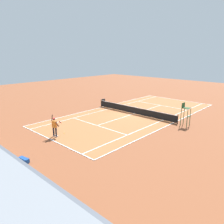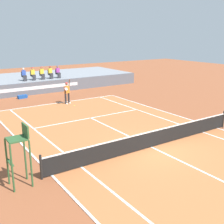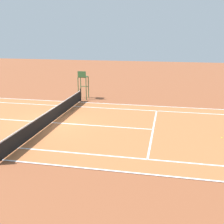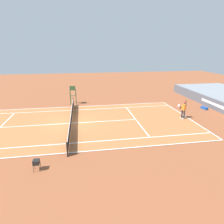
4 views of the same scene
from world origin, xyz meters
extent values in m
plane|color=brown|center=(0.00, 0.00, 0.00)|extent=(80.00, 80.00, 0.00)
cube|color=#B76638|center=(0.00, 0.00, 0.01)|extent=(10.98, 23.78, 0.02)
cube|color=white|center=(-5.49, 0.00, 0.02)|extent=(0.10, 23.78, 0.01)
cube|color=white|center=(5.49, 0.00, 0.02)|extent=(0.10, 23.78, 0.01)
cube|color=white|center=(-4.11, 0.00, 0.02)|extent=(0.10, 23.78, 0.01)
cube|color=white|center=(4.11, 0.00, 0.02)|extent=(0.10, 23.78, 0.01)
cube|color=white|center=(0.00, 6.40, 0.02)|extent=(8.22, 0.10, 0.01)
cube|color=white|center=(0.00, 0.00, 0.02)|extent=(0.10, 12.80, 0.01)
cylinder|color=black|center=(-5.94, 0.00, 0.54)|extent=(0.10, 0.10, 1.07)
cube|color=black|center=(0.00, 0.00, 0.48)|extent=(11.78, 0.02, 0.84)
cube|color=white|center=(0.00, 0.00, 0.90)|extent=(11.78, 0.03, 0.06)
sphere|color=#D1E533|center=(0.62, 10.17, 0.03)|extent=(0.07, 0.07, 0.07)
cylinder|color=#2D562D|center=(-7.13, -0.35, 0.95)|extent=(0.07, 0.07, 1.90)
cylinder|color=#2D562D|center=(-7.13, 0.35, 0.95)|extent=(0.07, 0.07, 1.90)
cylinder|color=#2D562D|center=(-6.43, -0.35, 0.95)|extent=(0.07, 0.07, 1.90)
cylinder|color=#2D562D|center=(-6.43, 0.35, 0.95)|extent=(0.07, 0.07, 1.90)
cube|color=#2D562D|center=(-6.78, 0.00, 1.93)|extent=(0.70, 0.70, 0.06)
cube|color=#2D562D|center=(-6.43, 0.00, 2.20)|extent=(0.06, 0.70, 0.48)
cube|color=#2D562D|center=(-7.10, 0.00, 1.04)|extent=(0.10, 0.70, 0.04)
camera|label=1|loc=(-16.04, 21.35, 7.38)|focal=34.78mm
camera|label=2|loc=(-9.32, -10.17, 5.70)|focal=45.22mm
camera|label=3|loc=(15.74, 7.14, 5.60)|focal=44.62mm
camera|label=4|loc=(17.15, 1.16, 6.82)|focal=30.06mm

